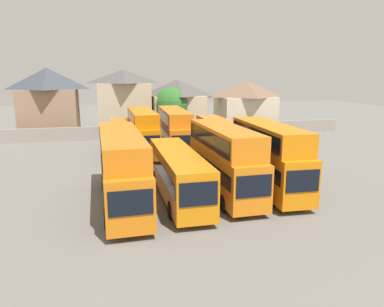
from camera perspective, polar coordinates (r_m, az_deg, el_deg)
name	(u,v)px	position (r m, az deg, el deg)	size (l,w,h in m)	color
ground	(163,148)	(42.59, -4.61, 0.88)	(140.00, 140.00, 0.00)	slate
depot_boundary_wall	(155,131)	(49.66, -5.92, 3.54)	(56.00, 0.50, 1.80)	gray
bus_1	(122,165)	(23.84, -11.13, -1.75)	(2.93, 11.87, 4.80)	orange
bus_2	(178,172)	(24.69, -2.24, -2.97)	(2.54, 11.51, 3.33)	orange
bus_3	(224,157)	(25.45, 5.18, -0.55)	(2.72, 10.26, 4.91)	orange
bus_4	(269,154)	(26.92, 12.10, -0.02)	(2.85, 10.50, 4.95)	orange
bus_5	(122,137)	(39.41, -11.06, 2.59)	(2.82, 11.70, 3.34)	orange
bus_6	(143,130)	(39.32, -7.86, 3.80)	(2.65, 10.52, 4.73)	orange
bus_7	(174,128)	(39.90, -2.83, 4.04)	(2.98, 11.80, 4.75)	orange
bus_8	(217,133)	(41.18, 3.96, 3.34)	(2.82, 10.63, 3.53)	orange
house_terrace_left	(49,101)	(55.30, -21.84, 7.74)	(8.12, 6.86, 9.50)	#9E7A60
house_terrace_centre	(124,101)	(55.35, -10.78, 8.26)	(7.95, 6.96, 9.27)	#C6B293
house_terrace_right	(177,105)	(55.18, -2.42, 7.72)	(7.96, 7.67, 7.85)	#C6B293
house_terrace_far_right	(245,104)	(58.74, 8.48, 7.76)	(8.97, 7.32, 7.62)	beige
tree_left_of_lot	(171,105)	(52.13, -3.35, 7.79)	(4.89, 4.89, 6.78)	brown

